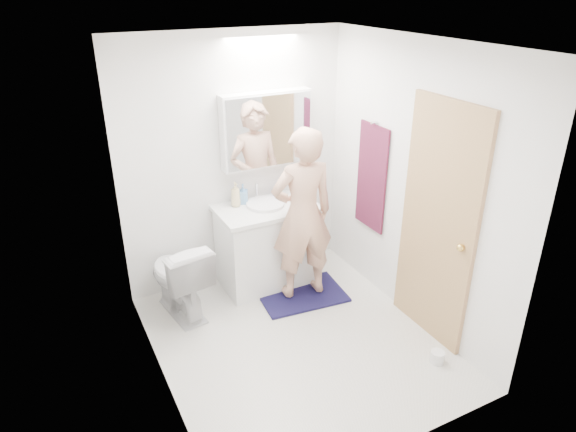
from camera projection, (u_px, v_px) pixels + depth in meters
floor at (296, 341)px, 4.34m from camera, size 2.50×2.50×0.00m
ceiling at (299, 43)px, 3.32m from camera, size 2.50×2.50×0.00m
wall_back at (235, 163)px, 4.84m from camera, size 2.50×0.00×2.50m
wall_front at (405, 296)px, 2.83m from camera, size 2.50×0.00×2.50m
wall_left at (150, 244)px, 3.37m from camera, size 0.00×2.50×2.50m
wall_right at (413, 187)px, 4.29m from camera, size 0.00×2.50×2.50m
vanity_cabinet at (267, 247)px, 5.03m from camera, size 0.90×0.55×0.78m
countertop at (267, 209)px, 4.86m from camera, size 0.95×0.58×0.04m
sink_basin at (265, 204)px, 4.87m from camera, size 0.36×0.36×0.03m
faucet at (257, 191)px, 4.99m from camera, size 0.02×0.02×0.16m
medicine_cabinet at (266, 130)px, 4.78m from camera, size 0.88×0.14×0.70m
mirror_panel at (270, 132)px, 4.71m from camera, size 0.84×0.01×0.66m
toilet at (179, 277)px, 4.56m from camera, size 0.51×0.77×0.74m
bath_rug at (301, 294)px, 4.96m from camera, size 0.85×0.63×0.02m
person at (303, 215)px, 4.60m from camera, size 0.62×0.44×1.62m
door at (438, 225)px, 4.08m from camera, size 0.04×0.80×2.00m
door_knob at (461, 248)px, 3.85m from camera, size 0.06×0.06×0.06m
towel at (372, 177)px, 4.76m from camera, size 0.02×0.42×1.00m
towel_hook at (374, 123)px, 4.54m from camera, size 0.07×0.02×0.02m
soap_bottle_a at (236, 194)px, 4.82m from camera, size 0.09×0.09×0.24m
soap_bottle_b at (243, 194)px, 4.89m from camera, size 0.11×0.11×0.19m
toothbrush_cup at (276, 193)px, 5.04m from camera, size 0.12×0.12×0.08m
toilet_paper_roll at (437, 357)px, 4.08m from camera, size 0.11×0.11×0.10m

